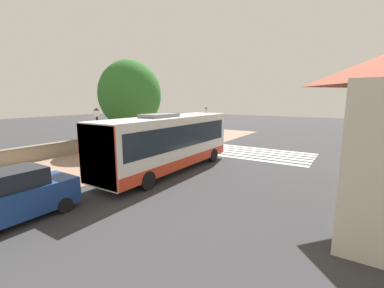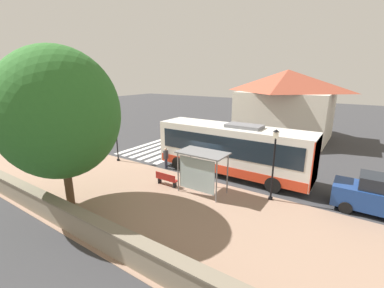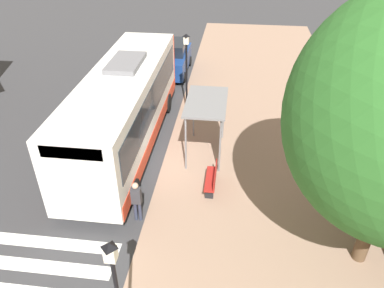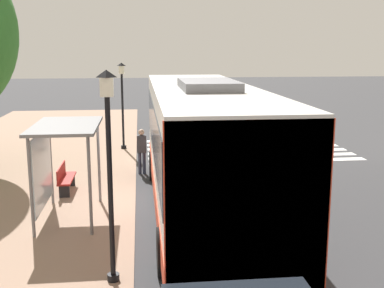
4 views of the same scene
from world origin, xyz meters
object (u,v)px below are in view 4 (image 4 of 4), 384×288
at_px(street_lamp_near, 122,98).
at_px(street_lamp_far, 109,160).
at_px(bus, 203,147).
at_px(bench, 65,178).
at_px(bus_shelter, 61,141).
at_px(pedestrian, 142,148).

height_order(street_lamp_near, street_lamp_far, street_lamp_far).
relative_size(bus, bench, 6.93).
xyz_separation_m(bus, bench, (-4.10, 2.69, -1.48)).
bearing_deg(bus_shelter, street_lamp_far, -68.40).
bearing_deg(bus_shelter, bench, 97.57).
bearing_deg(street_lamp_far, bus, 57.52).
bearing_deg(pedestrian, bench, -140.30).
relative_size(bus_shelter, street_lamp_far, 0.71).
height_order(bus, bench, bus).
bearing_deg(bus_shelter, street_lamp_near, 81.62).
xyz_separation_m(bus_shelter, street_lamp_near, (1.33, 9.02, 0.19)).
distance_m(bus_shelter, bench, 2.98).
relative_size(bus_shelter, bench, 1.87).
bearing_deg(street_lamp_near, bus_shelter, -98.38).
bearing_deg(bench, pedestrian, 39.70).
height_order(bus_shelter, pedestrian, bus_shelter).
bearing_deg(street_lamp_far, pedestrian, 85.66).
bearing_deg(bench, bus_shelter, -82.43).
bearing_deg(bus, pedestrian, 109.07).
xyz_separation_m(bus, bus_shelter, (-3.78, 0.25, 0.18)).
xyz_separation_m(pedestrian, street_lamp_near, (-0.81, 4.53, 1.36)).
relative_size(bench, street_lamp_far, 0.38).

